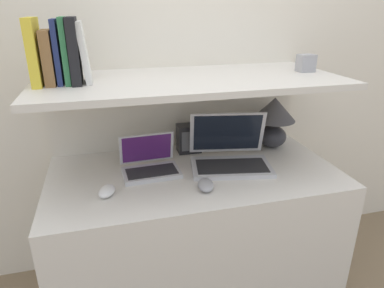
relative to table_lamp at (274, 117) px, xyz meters
name	(u,v)px	position (x,y,z in m)	size (l,w,h in m)	color
wall_back	(175,59)	(-0.50, 0.21, 0.30)	(6.00, 0.05, 2.40)	silver
desk	(195,234)	(-0.50, -0.20, -0.53)	(1.36, 0.69, 0.73)	silver
back_riser	(179,169)	(-0.50, 0.17, -0.33)	(1.36, 0.04, 1.13)	silver
shelf	(191,80)	(-0.50, -0.12, 0.25)	(1.36, 0.62, 0.03)	silver
table_lamp	(274,117)	(0.00, 0.00, 0.00)	(0.23, 0.23, 0.28)	#2D2D33
laptop_large	(230,155)	(-0.31, -0.17, -0.12)	(0.43, 0.36, 0.25)	silver
laptop_small	(150,164)	(-0.71, -0.15, -0.13)	(0.27, 0.21, 0.17)	silver
computer_mouse	(206,185)	(-0.50, -0.37, -0.15)	(0.09, 0.12, 0.04)	#99999E
second_mouse	(107,191)	(-0.91, -0.32, -0.15)	(0.10, 0.12, 0.04)	white
router_box	(189,138)	(-0.47, 0.05, -0.09)	(0.12, 0.09, 0.15)	black
book_yellow	(35,52)	(-1.13, -0.12, 0.40)	(0.04, 0.17, 0.26)	gold
book_brown	(49,58)	(-1.08, -0.12, 0.37)	(0.04, 0.14, 0.21)	brown
book_navy	(58,52)	(-1.05, -0.12, 0.39)	(0.02, 0.12, 0.25)	navy
book_green	(65,51)	(-1.02, -0.12, 0.40)	(0.02, 0.14, 0.26)	#2D7042
book_black	(74,51)	(-0.98, -0.12, 0.40)	(0.04, 0.17, 0.26)	black
book_white	(84,53)	(-0.95, -0.12, 0.39)	(0.04, 0.13, 0.24)	silver
shelf_gadget	(306,63)	(0.08, -0.12, 0.31)	(0.08, 0.06, 0.08)	#99999E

